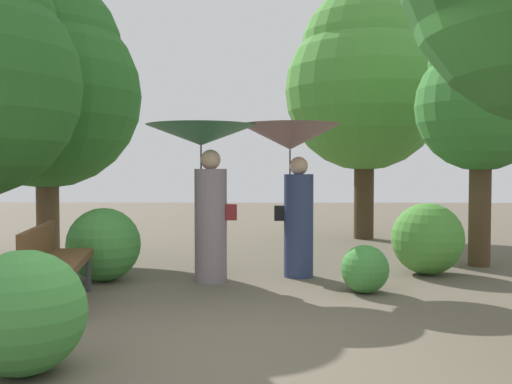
# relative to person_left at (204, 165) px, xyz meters

# --- Properties ---
(ground_plane) EXTENTS (40.00, 40.00, 0.00)m
(ground_plane) POSITION_rel_person_left_xyz_m (0.65, -2.75, -1.48)
(ground_plane) COLOR brown
(person_left) EXTENTS (1.39, 1.39, 1.98)m
(person_left) POSITION_rel_person_left_xyz_m (0.00, 0.00, 0.00)
(person_left) COLOR gray
(person_left) RESTS_ON ground
(person_right) EXTENTS (1.32, 1.32, 2.01)m
(person_right) POSITION_rel_person_left_xyz_m (1.13, 0.35, 0.06)
(person_right) COLOR navy
(person_right) RESTS_ON ground
(park_bench) EXTENTS (0.73, 1.56, 0.83)m
(park_bench) POSITION_rel_person_left_xyz_m (-1.44, -1.32, -0.97)
(park_bench) COLOR #38383D
(park_bench) RESTS_ON ground
(tree_near_left) EXTENTS (2.89, 2.89, 4.42)m
(tree_near_left) POSITION_rel_person_left_xyz_m (-2.60, 1.59, 1.31)
(tree_near_left) COLOR brown
(tree_near_left) RESTS_ON ground
(tree_near_right) EXTENTS (1.90, 1.90, 3.74)m
(tree_near_right) POSITION_rel_person_left_xyz_m (3.93, 1.23, 1.05)
(tree_near_right) COLOR #4C3823
(tree_near_right) RESTS_ON ground
(tree_mid_right) EXTENTS (3.24, 3.24, 5.12)m
(tree_mid_right) POSITION_rel_person_left_xyz_m (2.81, 4.54, 1.79)
(tree_mid_right) COLOR #42301E
(tree_mid_right) RESTS_ON ground
(bush_path_left) EXTENTS (0.93, 0.93, 0.93)m
(bush_path_left) POSITION_rel_person_left_xyz_m (-1.29, 0.00, -1.02)
(bush_path_left) COLOR #428C3D
(bush_path_left) RESTS_ON ground
(bush_path_right) EXTENTS (0.87, 0.87, 0.87)m
(bush_path_right) POSITION_rel_person_left_xyz_m (-0.91, -3.32, -1.05)
(bush_path_right) COLOR #428C3D
(bush_path_right) RESTS_ON ground
(bush_behind_bench) EXTENTS (0.55, 0.55, 0.55)m
(bush_behind_bench) POSITION_rel_person_left_xyz_m (1.91, -0.66, -1.21)
(bush_behind_bench) COLOR #428C3D
(bush_behind_bench) RESTS_ON ground
(bush_far_side) EXTENTS (0.97, 0.97, 0.97)m
(bush_far_side) POSITION_rel_person_left_xyz_m (2.97, 0.52, -1.00)
(bush_far_side) COLOR #4C9338
(bush_far_side) RESTS_ON ground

